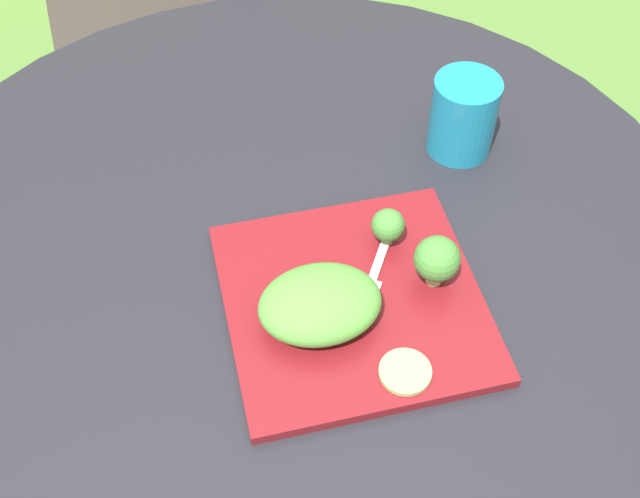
% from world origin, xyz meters
% --- Properties ---
extents(ground_plane, '(12.00, 12.00, 0.00)m').
position_xyz_m(ground_plane, '(0.00, 0.00, 0.00)').
color(ground_plane, '#4C7533').
extents(patio_table, '(1.05, 1.05, 0.71)m').
position_xyz_m(patio_table, '(0.00, 0.00, 0.50)').
color(patio_table, black).
rests_on(patio_table, ground_plane).
extents(salad_plate, '(0.29, 0.29, 0.01)m').
position_xyz_m(salad_plate, '(0.05, -0.12, 0.72)').
color(salad_plate, maroon).
rests_on(salad_plate, patio_table).
extents(drinking_glass, '(0.09, 0.09, 0.11)m').
position_xyz_m(drinking_glass, '(0.26, 0.11, 0.76)').
color(drinking_glass, teal).
rests_on(drinking_glass, patio_table).
extents(fork, '(0.09, 0.14, 0.00)m').
position_xyz_m(fork, '(0.09, -0.08, 0.73)').
color(fork, silver).
rests_on(fork, salad_plate).
extents(lettuce_mound, '(0.14, 0.10, 0.06)m').
position_xyz_m(lettuce_mound, '(0.01, -0.13, 0.75)').
color(lettuce_mound, '#519338').
rests_on(lettuce_mound, salad_plate).
extents(broccoli_floret_0, '(0.04, 0.04, 0.05)m').
position_xyz_m(broccoli_floret_0, '(0.11, -0.04, 0.75)').
color(broccoli_floret_0, '#99B770').
rests_on(broccoli_floret_0, salad_plate).
extents(broccoli_floret_1, '(0.05, 0.05, 0.07)m').
position_xyz_m(broccoli_floret_1, '(0.15, -0.11, 0.76)').
color(broccoli_floret_1, '#99B770').
rests_on(broccoli_floret_1, salad_plate).
extents(cucumber_slice_0, '(0.06, 0.06, 0.01)m').
position_xyz_m(cucumber_slice_0, '(0.08, -0.22, 0.73)').
color(cucumber_slice_0, '#8EB766').
rests_on(cucumber_slice_0, salad_plate).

